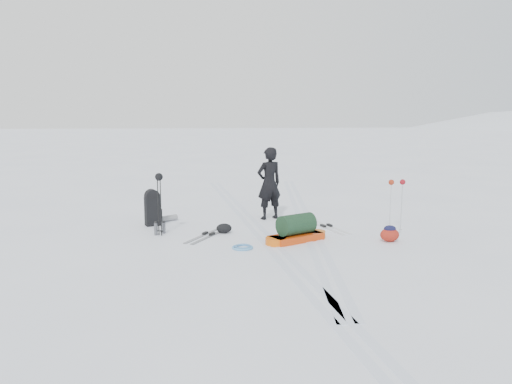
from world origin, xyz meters
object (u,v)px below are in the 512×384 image
Objects in this scene: skier at (269,183)px; expedition_rucksack at (155,208)px; pulk_sled at (296,231)px; ski_poles_black at (159,185)px.

skier is 2.94m from expedition_rucksack.
pulk_sled is 3.69m from expedition_rucksack.
skier reaches higher than pulk_sled.
expedition_rucksack is at bearing 119.83° from pulk_sled.
pulk_sled is at bearing -27.54° from ski_poles_black.
skier is at bearing 18.34° from ski_poles_black.
skier is 3.06m from ski_poles_black.
skier is 1.20× the size of pulk_sled.
skier is 2.09× the size of expedition_rucksack.
expedition_rucksack is (-3.08, 2.02, 0.19)m from pulk_sled.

